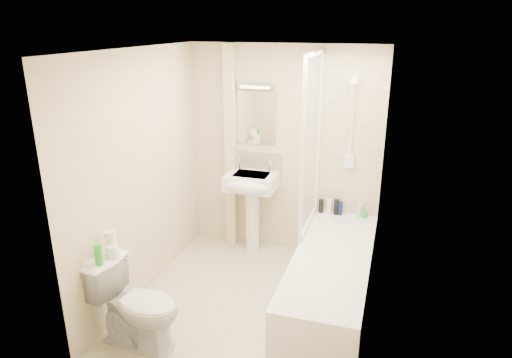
% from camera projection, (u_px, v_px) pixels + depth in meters
% --- Properties ---
extents(floor, '(2.50, 2.50, 0.00)m').
position_uv_depth(floor, '(250.00, 303.00, 4.48)').
color(floor, beige).
rests_on(floor, ground).
extents(wall_back, '(2.20, 0.02, 2.40)m').
position_uv_depth(wall_back, '(284.00, 152.00, 5.21)').
color(wall_back, beige).
rests_on(wall_back, ground).
extents(wall_left, '(0.02, 2.50, 2.40)m').
position_uv_depth(wall_left, '(141.00, 176.00, 4.40)').
color(wall_left, beige).
rests_on(wall_left, ground).
extents(wall_right, '(0.02, 2.50, 2.40)m').
position_uv_depth(wall_right, '(376.00, 202.00, 3.77)').
color(wall_right, beige).
rests_on(wall_right, ground).
extents(ceiling, '(2.20, 2.50, 0.02)m').
position_uv_depth(ceiling, '(249.00, 49.00, 3.69)').
color(ceiling, white).
rests_on(ceiling, wall_back).
extents(tile_back, '(0.70, 0.01, 1.75)m').
position_uv_depth(tile_back, '(351.00, 138.00, 4.92)').
color(tile_back, beige).
rests_on(tile_back, wall_back).
extents(tile_right, '(0.01, 2.10, 1.75)m').
position_uv_depth(tile_right, '(378.00, 169.00, 3.88)').
color(tile_right, beige).
rests_on(tile_right, wall_right).
extents(pipe_boxing, '(0.12, 0.12, 2.40)m').
position_uv_depth(pipe_boxing, '(231.00, 149.00, 5.33)').
color(pipe_boxing, beige).
rests_on(pipe_boxing, ground).
extents(splashback, '(0.60, 0.02, 0.30)m').
position_uv_depth(splashback, '(257.00, 164.00, 5.35)').
color(splashback, beige).
rests_on(splashback, wall_back).
extents(mirror, '(0.46, 0.01, 0.60)m').
position_uv_depth(mirror, '(256.00, 118.00, 5.17)').
color(mirror, white).
rests_on(mirror, wall_back).
extents(strip_light, '(0.42, 0.07, 0.07)m').
position_uv_depth(strip_light, '(256.00, 85.00, 5.03)').
color(strip_light, silver).
rests_on(strip_light, wall_back).
extents(bathtub, '(0.70, 2.10, 0.55)m').
position_uv_depth(bathtub, '(331.00, 279.00, 4.35)').
color(bathtub, white).
rests_on(bathtub, ground).
extents(shower_screen, '(0.04, 0.92, 1.80)m').
position_uv_depth(shower_screen, '(312.00, 143.00, 4.61)').
color(shower_screen, white).
rests_on(shower_screen, bathtub).
extents(shower_fixture, '(0.10, 0.16, 0.99)m').
position_uv_depth(shower_fixture, '(351.00, 128.00, 4.84)').
color(shower_fixture, white).
rests_on(shower_fixture, wall_back).
extents(pedestal_sink, '(0.57, 0.51, 1.10)m').
position_uv_depth(pedestal_sink, '(251.00, 191.00, 5.23)').
color(pedestal_sink, white).
rests_on(pedestal_sink, ground).
extents(bottle_black_a, '(0.05, 0.05, 0.16)m').
position_uv_depth(bottle_black_a, '(321.00, 206.00, 5.19)').
color(bottle_black_a, black).
rests_on(bottle_black_a, bathtub).
extents(bottle_white_a, '(0.06, 0.06, 0.17)m').
position_uv_depth(bottle_white_a, '(329.00, 206.00, 5.16)').
color(bottle_white_a, white).
rests_on(bottle_white_a, bathtub).
extents(bottle_black_b, '(0.06, 0.06, 0.18)m').
position_uv_depth(bottle_black_b, '(337.00, 207.00, 5.13)').
color(bottle_black_b, black).
rests_on(bottle_black_b, bathtub).
extents(bottle_blue, '(0.05, 0.05, 0.15)m').
position_uv_depth(bottle_blue, '(340.00, 208.00, 5.12)').
color(bottle_blue, '#121750').
rests_on(bottle_blue, bathtub).
extents(bottle_white_b, '(0.05, 0.05, 0.15)m').
position_uv_depth(bottle_white_b, '(359.00, 210.00, 5.07)').
color(bottle_white_b, silver).
rests_on(bottle_white_b, bathtub).
extents(bottle_green, '(0.07, 0.07, 0.08)m').
position_uv_depth(bottle_green, '(364.00, 214.00, 5.06)').
color(bottle_green, green).
rests_on(bottle_green, bathtub).
extents(toilet, '(0.57, 0.83, 0.77)m').
position_uv_depth(toilet, '(137.00, 304.00, 3.80)').
color(toilet, white).
rests_on(toilet, ground).
extents(toilet_roll_lower, '(0.11, 0.11, 0.10)m').
position_uv_depth(toilet_roll_lower, '(112.00, 251.00, 3.78)').
color(toilet_roll_lower, white).
rests_on(toilet_roll_lower, toilet).
extents(toilet_roll_upper, '(0.10, 0.10, 0.10)m').
position_uv_depth(toilet_roll_upper, '(110.00, 237.00, 3.79)').
color(toilet_roll_upper, white).
rests_on(toilet_roll_upper, toilet_roll_lower).
extents(green_bottle, '(0.06, 0.06, 0.17)m').
position_uv_depth(green_bottle, '(98.00, 254.00, 3.64)').
color(green_bottle, green).
rests_on(green_bottle, toilet).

